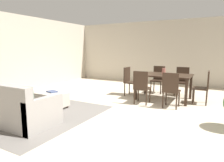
{
  "coord_description": "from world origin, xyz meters",
  "views": [
    {
      "loc": [
        1.89,
        -3.66,
        1.5
      ],
      "look_at": [
        -0.49,
        0.67,
        0.71
      ],
      "focal_mm": 31.98,
      "sensor_mm": 36.0,
      "label": 1
    }
  ],
  "objects_px": {
    "vase_centerpiece": "(164,71)",
    "dining_chair_head_east": "(204,85)",
    "dining_chair_near_right": "(171,88)",
    "couch": "(6,107)",
    "dining_chair_far_left": "(158,78)",
    "ottoman_table": "(47,99)",
    "book_on_ottoman": "(52,92)",
    "dining_chair_near_left": "(141,86)",
    "dining_chair_far_right": "(182,80)",
    "dining_table": "(164,77)",
    "dining_chair_head_west": "(129,79)"
  },
  "relations": [
    {
      "from": "vase_centerpiece",
      "to": "dining_chair_head_east",
      "type": "bearing_deg",
      "value": 2.79
    },
    {
      "from": "dining_chair_near_right",
      "to": "dining_chair_head_east",
      "type": "xyz_separation_m",
      "value": [
        0.71,
        0.85,
        0.0
      ]
    },
    {
      "from": "couch",
      "to": "dining_chair_head_east",
      "type": "relative_size",
      "value": 2.5
    },
    {
      "from": "dining_chair_far_left",
      "to": "dining_chair_head_east",
      "type": "distance_m",
      "value": 1.74
    },
    {
      "from": "ottoman_table",
      "to": "book_on_ottoman",
      "type": "bearing_deg",
      "value": 34.53
    },
    {
      "from": "ottoman_table",
      "to": "dining_chair_near_left",
      "type": "xyz_separation_m",
      "value": [
        2.04,
        1.45,
        0.29
      ]
    },
    {
      "from": "dining_chair_near_right",
      "to": "dining_chair_far_right",
      "type": "relative_size",
      "value": 1.0
    },
    {
      "from": "dining_chair_head_east",
      "to": "vase_centerpiece",
      "type": "height_order",
      "value": "vase_centerpiece"
    },
    {
      "from": "dining_chair_far_left",
      "to": "vase_centerpiece",
      "type": "relative_size",
      "value": 4.92
    },
    {
      "from": "ottoman_table",
      "to": "dining_table",
      "type": "bearing_deg",
      "value": 43.16
    },
    {
      "from": "dining_chair_head_west",
      "to": "book_on_ottoman",
      "type": "distance_m",
      "value": 2.54
    },
    {
      "from": "book_on_ottoman",
      "to": "dining_chair_head_east",
      "type": "bearing_deg",
      "value": 32.98
    },
    {
      "from": "dining_chair_near_left",
      "to": "dining_chair_far_right",
      "type": "height_order",
      "value": "same"
    },
    {
      "from": "dining_chair_near_right",
      "to": "book_on_ottoman",
      "type": "relative_size",
      "value": 3.54
    },
    {
      "from": "dining_chair_head_west",
      "to": "couch",
      "type": "bearing_deg",
      "value": -110.79
    },
    {
      "from": "dining_chair_far_right",
      "to": "vase_centerpiece",
      "type": "height_order",
      "value": "vase_centerpiece"
    },
    {
      "from": "couch",
      "to": "vase_centerpiece",
      "type": "distance_m",
      "value": 4.21
    },
    {
      "from": "dining_chair_head_west",
      "to": "dining_chair_near_left",
      "type": "bearing_deg",
      "value": -49.37
    },
    {
      "from": "dining_chair_head_east",
      "to": "dining_chair_head_west",
      "type": "xyz_separation_m",
      "value": [
        -2.23,
        0.01,
        0.0
      ]
    },
    {
      "from": "dining_chair_far_left",
      "to": "dining_chair_far_right",
      "type": "relative_size",
      "value": 1.0
    },
    {
      "from": "dining_chair_near_left",
      "to": "ottoman_table",
      "type": "bearing_deg",
      "value": -144.57
    },
    {
      "from": "ottoman_table",
      "to": "dining_table",
      "type": "height_order",
      "value": "dining_table"
    },
    {
      "from": "ottoman_table",
      "to": "dining_chair_head_east",
      "type": "height_order",
      "value": "dining_chair_head_east"
    },
    {
      "from": "vase_centerpiece",
      "to": "dining_chair_head_west",
      "type": "bearing_deg",
      "value": 176.96
    },
    {
      "from": "ottoman_table",
      "to": "dining_chair_head_west",
      "type": "distance_m",
      "value": 2.67
    },
    {
      "from": "dining_chair_head_west",
      "to": "vase_centerpiece",
      "type": "xyz_separation_m",
      "value": [
        1.13,
        -0.06,
        0.33
      ]
    },
    {
      "from": "dining_chair_far_right",
      "to": "book_on_ottoman",
      "type": "relative_size",
      "value": 3.54
    },
    {
      "from": "dining_chair_near_right",
      "to": "book_on_ottoman",
      "type": "distance_m",
      "value": 3.06
    },
    {
      "from": "dining_chair_far_right",
      "to": "vase_centerpiece",
      "type": "distance_m",
      "value": 1.01
    },
    {
      "from": "dining_chair_near_left",
      "to": "dining_chair_head_east",
      "type": "bearing_deg",
      "value": 29.52
    },
    {
      "from": "vase_centerpiece",
      "to": "ottoman_table",
      "type": "bearing_deg",
      "value": -137.31
    },
    {
      "from": "dining_chair_far_right",
      "to": "vase_centerpiece",
      "type": "bearing_deg",
      "value": -113.54
    },
    {
      "from": "dining_chair_near_right",
      "to": "dining_chair_head_east",
      "type": "relative_size",
      "value": 1.0
    },
    {
      "from": "dining_table",
      "to": "dining_chair_near_left",
      "type": "height_order",
      "value": "dining_chair_near_left"
    },
    {
      "from": "ottoman_table",
      "to": "dining_table",
      "type": "distance_m",
      "value": 3.36
    },
    {
      "from": "dining_chair_far_left",
      "to": "dining_chair_far_right",
      "type": "xyz_separation_m",
      "value": [
        0.79,
        -0.03,
        0.0
      ]
    },
    {
      "from": "dining_table",
      "to": "dining_chair_head_east",
      "type": "bearing_deg",
      "value": 0.83
    },
    {
      "from": "dining_chair_far_right",
      "to": "dining_table",
      "type": "bearing_deg",
      "value": -114.47
    },
    {
      "from": "ottoman_table",
      "to": "dining_chair_head_west",
      "type": "relative_size",
      "value": 1.19
    },
    {
      "from": "ottoman_table",
      "to": "dining_chair_far_left",
      "type": "xyz_separation_m",
      "value": [
        2.02,
        3.15,
        0.29
      ]
    },
    {
      "from": "dining_chair_near_left",
      "to": "dining_chair_head_east",
      "type": "xyz_separation_m",
      "value": [
        1.5,
        0.85,
        0.0
      ]
    },
    {
      "from": "dining_chair_head_east",
      "to": "vase_centerpiece",
      "type": "xyz_separation_m",
      "value": [
        -1.1,
        -0.05,
        0.33
      ]
    },
    {
      "from": "couch",
      "to": "vase_centerpiece",
      "type": "xyz_separation_m",
      "value": [
        2.44,
        3.39,
        0.56
      ]
    },
    {
      "from": "couch",
      "to": "dining_chair_head_east",
      "type": "bearing_deg",
      "value": 44.23
    },
    {
      "from": "dining_chair_far_left",
      "to": "vase_centerpiece",
      "type": "bearing_deg",
      "value": -65.57
    },
    {
      "from": "couch",
      "to": "dining_chair_near_left",
      "type": "relative_size",
      "value": 2.5
    },
    {
      "from": "couch",
      "to": "dining_chair_far_right",
      "type": "height_order",
      "value": "dining_chair_far_right"
    },
    {
      "from": "dining_chair_far_left",
      "to": "ottoman_table",
      "type": "bearing_deg",
      "value": -122.73
    },
    {
      "from": "dining_table",
      "to": "dining_chair_far_right",
      "type": "relative_size",
      "value": 1.68
    },
    {
      "from": "dining_chair_head_west",
      "to": "vase_centerpiece",
      "type": "height_order",
      "value": "vase_centerpiece"
    }
  ]
}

